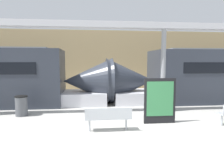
% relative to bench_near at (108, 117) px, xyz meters
% --- Properties ---
extents(ground_plane, '(60.00, 60.00, 0.00)m').
position_rel_bench_near_xyz_m(ground_plane, '(0.31, -0.92, -0.51)').
color(ground_plane, '#B2AFA8').
extents(station_wall, '(56.00, 0.20, 5.00)m').
position_rel_bench_near_xyz_m(station_wall, '(0.31, 10.65, 1.99)').
color(station_wall, tan).
rests_on(station_wall, ground_plane).
extents(bench_near, '(1.62, 0.46, 0.84)m').
position_rel_bench_near_xyz_m(bench_near, '(0.00, 0.00, 0.00)').
color(bench_near, '#ADB2B7').
rests_on(bench_near, ground_plane).
extents(trash_bin, '(0.55, 0.55, 0.91)m').
position_rel_bench_near_xyz_m(trash_bin, '(-3.65, 2.64, -0.06)').
color(trash_bin, '#4C4F54').
rests_on(trash_bin, ground_plane).
extents(poster_board, '(1.25, 0.07, 1.78)m').
position_rel_bench_near_xyz_m(poster_board, '(2.09, 0.78, 0.38)').
color(poster_board, black).
rests_on(poster_board, ground_plane).
extents(support_column_near, '(0.23, 0.23, 3.93)m').
position_rel_bench_near_xyz_m(support_column_near, '(2.88, 2.69, 1.45)').
color(support_column_near, gray).
rests_on(support_column_near, ground_plane).
extents(canopy_beam, '(28.00, 0.60, 0.28)m').
position_rel_bench_near_xyz_m(canopy_beam, '(2.88, 2.69, 3.56)').
color(canopy_beam, '#B7B7BC').
rests_on(canopy_beam, support_column_near).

